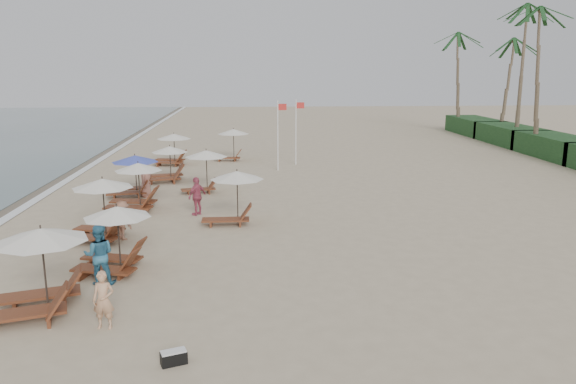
{
  "coord_description": "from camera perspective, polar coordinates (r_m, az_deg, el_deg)",
  "views": [
    {
      "loc": [
        -0.69,
        -16.8,
        6.35
      ],
      "look_at": [
        1.0,
        5.92,
        1.3
      ],
      "focal_mm": 34.62,
      "sensor_mm": 36.0,
      "label": 1
    }
  ],
  "objects": [
    {
      "name": "beachgoer_mid_b",
      "position": [
        21.96,
        -16.64,
        -2.79
      ],
      "size": [
        1.09,
        1.08,
        1.51
      ],
      "primitive_type": "imported",
      "rotation": [
        0.0,
        0.0,
        2.37
      ],
      "color": "#8E5E48",
      "rests_on": "ground"
    },
    {
      "name": "flag_pole_far",
      "position": [
        37.49,
        0.88,
        6.52
      ],
      "size": [
        0.59,
        0.08,
        4.39
      ],
      "color": "silver",
      "rests_on": "ground"
    },
    {
      "name": "lounger_station_0",
      "position": [
        16.11,
        -24.63,
        -7.66
      ],
      "size": [
        2.84,
        2.6,
        2.35
      ],
      "color": "brown",
      "rests_on": "ground"
    },
    {
      "name": "inland_station_0",
      "position": [
        23.09,
        -5.76,
        -0.01
      ],
      "size": [
        2.67,
        2.24,
        2.22
      ],
      "color": "brown",
      "rests_on": "ground"
    },
    {
      "name": "foam_line",
      "position": [
        29.48,
        -25.03,
        -1.11
      ],
      "size": [
        0.5,
        140.0,
        0.02
      ],
      "primitive_type": "cube",
      "color": "white",
      "rests_on": "ground"
    },
    {
      "name": "lounger_station_1",
      "position": [
        18.58,
        -17.72,
        -4.77
      ],
      "size": [
        2.57,
        2.34,
        2.14
      ],
      "color": "brown",
      "rests_on": "ground"
    },
    {
      "name": "lounger_station_4",
      "position": [
        29.43,
        -15.8,
        1.69
      ],
      "size": [
        2.68,
        2.35,
        2.08
      ],
      "color": "brown",
      "rests_on": "ground"
    },
    {
      "name": "lounger_station_2",
      "position": [
        22.09,
        -18.92,
        -1.75
      ],
      "size": [
        2.63,
        2.37,
        2.37
      ],
      "color": "brown",
      "rests_on": "ground"
    },
    {
      "name": "ground",
      "position": [
        17.97,
        -1.8,
        -8.2
      ],
      "size": [
        160.0,
        160.0,
        0.0
      ],
      "primitive_type": "plane",
      "color": "tan",
      "rests_on": "ground"
    },
    {
      "name": "beachgoer_near",
      "position": [
        14.77,
        -18.42,
        -10.48
      ],
      "size": [
        0.57,
        0.39,
        1.49
      ],
      "primitive_type": "imported",
      "rotation": [
        0.0,
        0.0,
        -0.07
      ],
      "color": "tan",
      "rests_on": "ground"
    },
    {
      "name": "lounger_station_6",
      "position": [
        38.42,
        -11.94,
        4.33
      ],
      "size": [
        2.67,
        2.31,
        2.11
      ],
      "color": "brown",
      "rests_on": "ground"
    },
    {
      "name": "beachgoer_far_a",
      "position": [
        24.88,
        -9.32,
        -0.41
      ],
      "size": [
        0.97,
        1.04,
        1.72
      ],
      "primitive_type": "imported",
      "rotation": [
        0.0,
        0.0,
        4.02
      ],
      "color": "#B0465D",
      "rests_on": "ground"
    },
    {
      "name": "lounger_station_5",
      "position": [
        32.67,
        -12.46,
        2.69
      ],
      "size": [
        2.6,
        2.39,
        2.05
      ],
      "color": "brown",
      "rests_on": "ground"
    },
    {
      "name": "lounger_station_3",
      "position": [
        26.32,
        -15.63,
        0.29
      ],
      "size": [
        2.69,
        2.26,
        2.2
      ],
      "color": "brown",
      "rests_on": "ground"
    },
    {
      "name": "inland_station_2",
      "position": [
        39.47,
        -5.86,
        5.31
      ],
      "size": [
        2.57,
        2.24,
        2.22
      ],
      "color": "brown",
      "rests_on": "ground"
    },
    {
      "name": "wet_sand_band",
      "position": [
        29.97,
        -27.35,
        -1.15
      ],
      "size": [
        3.2,
        140.0,
        0.01
      ],
      "primitive_type": "cube",
      "color": "#6B5E4C",
      "rests_on": "ground"
    },
    {
      "name": "beachgoer_mid_a",
      "position": [
        17.64,
        -18.83,
        -6.11
      ],
      "size": [
        0.96,
        0.78,
        1.85
      ],
      "primitive_type": "imported",
      "rotation": [
        0.0,
        0.0,
        3.24
      ],
      "color": "teal",
      "rests_on": "ground"
    },
    {
      "name": "duffel_bag",
      "position": [
        12.98,
        -11.66,
        -16.29
      ],
      "size": [
        0.63,
        0.46,
        0.32
      ],
      "color": "black",
      "rests_on": "ground"
    },
    {
      "name": "beachgoer_far_b",
      "position": [
        28.99,
        -14.45,
        1.27
      ],
      "size": [
        0.66,
        0.93,
        1.81
      ],
      "primitive_type": "imported",
      "rotation": [
        0.0,
        0.0,
        1.48
      ],
      "color": "#B0705F",
      "rests_on": "ground"
    },
    {
      "name": "flag_pole_near",
      "position": [
        35.28,
        -0.99,
        6.17
      ],
      "size": [
        0.59,
        0.08,
        4.43
      ],
      "color": "silver",
      "rests_on": "ground"
    },
    {
      "name": "inland_station_1",
      "position": [
        29.27,
        -8.68,
        2.78
      ],
      "size": [
        2.55,
        2.24,
        2.22
      ],
      "color": "brown",
      "rests_on": "ground"
    }
  ]
}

